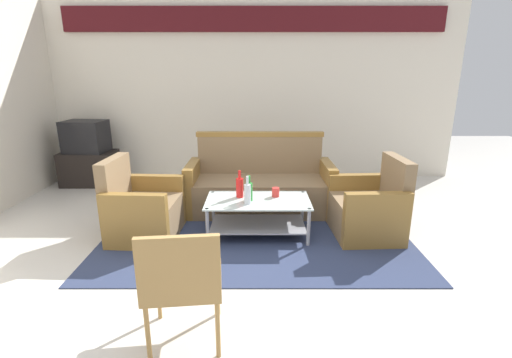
{
  "coord_description": "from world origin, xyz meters",
  "views": [
    {
      "loc": [
        0.03,
        -3.0,
        1.72
      ],
      "look_at": [
        0.03,
        0.62,
        0.65
      ],
      "focal_mm": 25.7,
      "sensor_mm": 36.0,
      "label": 1
    }
  ],
  "objects_px": {
    "couch": "(260,186)",
    "television": "(85,136)",
    "coffee_table": "(258,212)",
    "bottle_green": "(249,191)",
    "bottle_red": "(239,187)",
    "armchair_left": "(143,211)",
    "armchair_right": "(368,210)",
    "bottle_clear": "(247,193)",
    "wicker_chair": "(182,279)",
    "tv_stand": "(90,168)",
    "cup": "(275,192)"
  },
  "relations": [
    {
      "from": "bottle_green",
      "to": "bottle_clear",
      "type": "relative_size",
      "value": 0.93
    },
    {
      "from": "bottle_red",
      "to": "cup",
      "type": "height_order",
      "value": "bottle_red"
    },
    {
      "from": "bottle_green",
      "to": "bottle_red",
      "type": "relative_size",
      "value": 0.92
    },
    {
      "from": "armchair_right",
      "to": "tv_stand",
      "type": "bearing_deg",
      "value": 61.24
    },
    {
      "from": "couch",
      "to": "bottle_green",
      "type": "xyz_separation_m",
      "value": [
        -0.12,
        -0.79,
        0.2
      ]
    },
    {
      "from": "coffee_table",
      "to": "wicker_chair",
      "type": "xyz_separation_m",
      "value": [
        -0.48,
        -1.67,
        0.22
      ]
    },
    {
      "from": "coffee_table",
      "to": "tv_stand",
      "type": "bearing_deg",
      "value": 144.26
    },
    {
      "from": "cup",
      "to": "television",
      "type": "height_order",
      "value": "television"
    },
    {
      "from": "bottle_red",
      "to": "tv_stand",
      "type": "xyz_separation_m",
      "value": [
        -2.43,
        1.8,
        -0.26
      ]
    },
    {
      "from": "couch",
      "to": "bottle_clear",
      "type": "relative_size",
      "value": 6.11
    },
    {
      "from": "bottle_red",
      "to": "couch",
      "type": "bearing_deg",
      "value": 71.64
    },
    {
      "from": "armchair_left",
      "to": "television",
      "type": "distance_m",
      "value": 2.4
    },
    {
      "from": "armchair_right",
      "to": "tv_stand",
      "type": "xyz_separation_m",
      "value": [
        -3.82,
        1.86,
        -0.03
      ]
    },
    {
      "from": "bottle_clear",
      "to": "wicker_chair",
      "type": "height_order",
      "value": "wicker_chair"
    },
    {
      "from": "wicker_chair",
      "to": "coffee_table",
      "type": "bearing_deg",
      "value": 68.21
    },
    {
      "from": "coffee_table",
      "to": "bottle_clear",
      "type": "height_order",
      "value": "bottle_clear"
    },
    {
      "from": "bottle_green",
      "to": "bottle_red",
      "type": "bearing_deg",
      "value": 133.61
    },
    {
      "from": "armchair_left",
      "to": "tv_stand",
      "type": "distance_m",
      "value": 2.36
    },
    {
      "from": "television",
      "to": "coffee_table",
      "type": "bearing_deg",
      "value": 149.99
    },
    {
      "from": "armchair_left",
      "to": "cup",
      "type": "bearing_deg",
      "value": 97.5
    },
    {
      "from": "couch",
      "to": "wicker_chair",
      "type": "bearing_deg",
      "value": 78.31
    },
    {
      "from": "bottle_green",
      "to": "television",
      "type": "xyz_separation_m",
      "value": [
        -2.54,
        1.92,
        0.25
      ]
    },
    {
      "from": "armchair_right",
      "to": "bottle_red",
      "type": "distance_m",
      "value": 1.41
    },
    {
      "from": "television",
      "to": "wicker_chair",
      "type": "height_order",
      "value": "television"
    },
    {
      "from": "coffee_table",
      "to": "television",
      "type": "height_order",
      "value": "television"
    },
    {
      "from": "armchair_left",
      "to": "bottle_clear",
      "type": "distance_m",
      "value": 1.15
    },
    {
      "from": "armchair_right",
      "to": "wicker_chair",
      "type": "height_order",
      "value": "armchair_right"
    },
    {
      "from": "armchair_right",
      "to": "cup",
      "type": "distance_m",
      "value": 1.02
    },
    {
      "from": "armchair_right",
      "to": "bottle_clear",
      "type": "distance_m",
      "value": 1.33
    },
    {
      "from": "coffee_table",
      "to": "television",
      "type": "xyz_separation_m",
      "value": [
        -2.63,
        1.89,
        0.49
      ]
    },
    {
      "from": "armchair_right",
      "to": "bottle_clear",
      "type": "xyz_separation_m",
      "value": [
        -1.3,
        -0.15,
        0.23
      ]
    },
    {
      "from": "armchair_left",
      "to": "bottle_clear",
      "type": "bearing_deg",
      "value": 87.22
    },
    {
      "from": "couch",
      "to": "wicker_chair",
      "type": "height_order",
      "value": "couch"
    },
    {
      "from": "couch",
      "to": "coffee_table",
      "type": "height_order",
      "value": "couch"
    },
    {
      "from": "wicker_chair",
      "to": "television",
      "type": "bearing_deg",
      "value": 115.18
    },
    {
      "from": "couch",
      "to": "bottle_clear",
      "type": "height_order",
      "value": "couch"
    },
    {
      "from": "tv_stand",
      "to": "bottle_green",
      "type": "bearing_deg",
      "value": -37.03
    },
    {
      "from": "bottle_green",
      "to": "armchair_right",
      "type": "bearing_deg",
      "value": 2.2
    },
    {
      "from": "bottle_red",
      "to": "cup",
      "type": "xyz_separation_m",
      "value": [
        0.39,
        0.02,
        -0.06
      ]
    },
    {
      "from": "bottle_clear",
      "to": "tv_stand",
      "type": "distance_m",
      "value": 3.24
    },
    {
      "from": "armchair_right",
      "to": "bottle_green",
      "type": "height_order",
      "value": "armchair_right"
    },
    {
      "from": "couch",
      "to": "tv_stand",
      "type": "height_order",
      "value": "couch"
    },
    {
      "from": "armchair_left",
      "to": "armchair_right",
      "type": "distance_m",
      "value": 2.42
    },
    {
      "from": "bottle_clear",
      "to": "bottle_green",
      "type": "bearing_deg",
      "value": 80.78
    },
    {
      "from": "armchair_left",
      "to": "bottle_clear",
      "type": "relative_size",
      "value": 2.89
    },
    {
      "from": "couch",
      "to": "television",
      "type": "height_order",
      "value": "television"
    },
    {
      "from": "coffee_table",
      "to": "bottle_green",
      "type": "bearing_deg",
      "value": -166.64
    },
    {
      "from": "television",
      "to": "wicker_chair",
      "type": "relative_size",
      "value": 0.76
    },
    {
      "from": "coffee_table",
      "to": "bottle_red",
      "type": "height_order",
      "value": "bottle_red"
    },
    {
      "from": "cup",
      "to": "tv_stand",
      "type": "height_order",
      "value": "tv_stand"
    }
  ]
}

